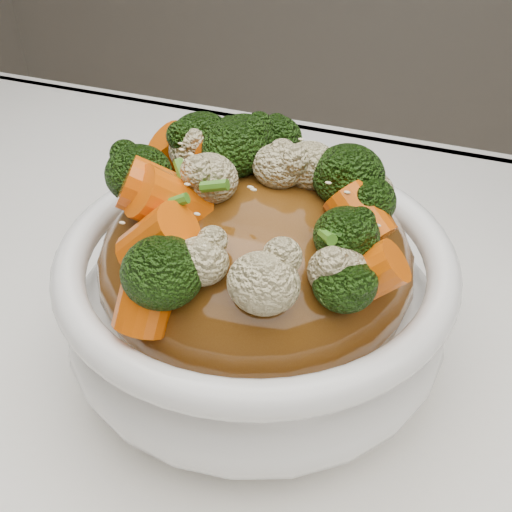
% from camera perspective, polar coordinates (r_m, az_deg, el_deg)
% --- Properties ---
extents(tablecloth, '(1.20, 0.80, 0.04)m').
position_cam_1_polar(tablecloth, '(0.37, 3.96, -19.24)').
color(tablecloth, white).
rests_on(tablecloth, dining_table).
extents(bowl, '(0.29, 0.29, 0.09)m').
position_cam_1_polar(bowl, '(0.37, 0.00, -4.25)').
color(bowl, white).
rests_on(bowl, tablecloth).
extents(sauce_base, '(0.23, 0.23, 0.10)m').
position_cam_1_polar(sauce_base, '(0.35, 0.00, -0.41)').
color(sauce_base, '#57310E').
rests_on(sauce_base, bowl).
extents(carrots, '(0.23, 0.23, 0.05)m').
position_cam_1_polar(carrots, '(0.31, 0.00, 9.18)').
color(carrots, '#DC5707').
rests_on(carrots, sauce_base).
extents(broccoli, '(0.23, 0.23, 0.05)m').
position_cam_1_polar(broccoli, '(0.31, 0.00, 9.01)').
color(broccoli, black).
rests_on(broccoli, sauce_base).
extents(cauliflower, '(0.23, 0.23, 0.04)m').
position_cam_1_polar(cauliflower, '(0.32, 0.00, 8.67)').
color(cauliflower, beige).
rests_on(cauliflower, sauce_base).
extents(scallions, '(0.17, 0.17, 0.02)m').
position_cam_1_polar(scallions, '(0.31, -0.00, 9.36)').
color(scallions, '#3B781B').
rests_on(scallions, sauce_base).
extents(sesame_seeds, '(0.21, 0.21, 0.01)m').
position_cam_1_polar(sesame_seeds, '(0.31, 0.00, 9.36)').
color(sesame_seeds, beige).
rests_on(sesame_seeds, sauce_base).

